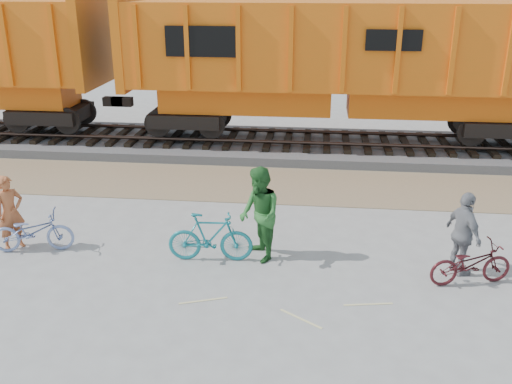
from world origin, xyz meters
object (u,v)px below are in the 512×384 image
at_px(person_man, 260,215).
at_px(person_woman, 463,234).
at_px(bicycle_teal, 210,237).
at_px(hopper_car_center, 341,61).
at_px(person_solo, 10,213).
at_px(bicycle_maroon, 471,264).
at_px(bicycle_blue, 33,231).

relative_size(person_man, person_woman, 1.16).
height_order(bicycle_teal, person_man, person_man).
distance_m(hopper_car_center, person_woman, 8.78).
height_order(person_solo, person_man, person_man).
height_order(bicycle_maroon, person_solo, person_solo).
height_order(bicycle_blue, person_man, person_man).
xyz_separation_m(bicycle_maroon, person_solo, (-9.49, 0.54, 0.40)).
bearing_deg(person_solo, person_man, -51.26).
xyz_separation_m(person_solo, person_man, (5.37, 0.07, 0.17)).
xyz_separation_m(bicycle_maroon, person_man, (-4.12, 0.61, 0.57)).
bearing_deg(bicycle_maroon, person_solo, 71.86).
relative_size(person_solo, person_man, 0.83).
distance_m(bicycle_teal, person_woman, 5.04).
height_order(bicycle_teal, bicycle_maroon, bicycle_teal).
bearing_deg(bicycle_teal, person_solo, 84.48).
height_order(hopper_car_center, person_woman, hopper_car_center).
relative_size(hopper_car_center, bicycle_teal, 7.97).
relative_size(bicycle_teal, person_woman, 1.02).
relative_size(hopper_car_center, bicycle_blue, 8.16).
bearing_deg(bicycle_blue, person_woman, -102.39).
bearing_deg(bicycle_teal, person_woman, -93.86).
height_order(person_solo, person_woman, person_woman).
bearing_deg(person_woman, bicycle_teal, 67.21).
height_order(bicycle_maroon, person_man, person_man).
height_order(bicycle_blue, bicycle_maroon, bicycle_blue).
height_order(hopper_car_center, person_solo, hopper_car_center).
height_order(hopper_car_center, bicycle_teal, hopper_car_center).
relative_size(hopper_car_center, bicycle_maroon, 8.61).
height_order(person_man, person_woman, person_man).
bearing_deg(bicycle_teal, bicycle_blue, 85.74).
height_order(hopper_car_center, bicycle_blue, hopper_car_center).
bearing_deg(person_man, bicycle_maroon, 56.10).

